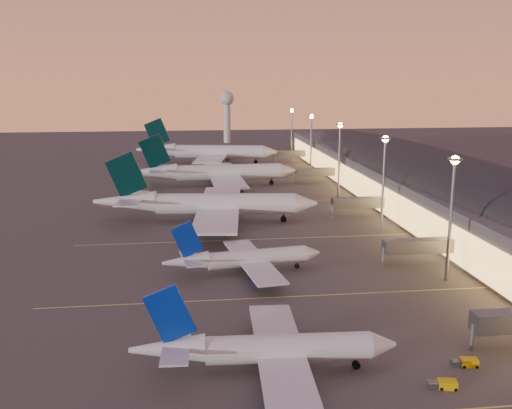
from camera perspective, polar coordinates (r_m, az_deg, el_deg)
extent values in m
plane|color=#484542|center=(114.63, 1.79, -8.33)|extent=(700.00, 700.00, 0.00)
cylinder|color=silver|center=(83.13, 3.27, -14.14)|extent=(23.58, 5.12, 3.99)
cone|color=silver|center=(85.85, 12.57, -13.53)|extent=(3.97, 4.16, 3.99)
cone|color=silver|center=(82.57, -8.86, -14.08)|extent=(10.75, 4.50, 3.99)
cube|color=silver|center=(83.31, 2.47, -14.60)|extent=(8.42, 33.85, 0.44)
cylinder|color=#08299A|center=(90.56, 2.39, -13.21)|extent=(5.43, 3.24, 2.99)
cylinder|color=#08299A|center=(77.64, 3.71, -17.93)|extent=(5.43, 3.24, 2.99)
cube|color=#08299A|center=(80.36, -8.61, -10.79)|extent=(7.32, 0.95, 8.65)
cube|color=silver|center=(82.21, -7.96, -13.71)|extent=(4.36, 12.25, 0.28)
cylinder|color=black|center=(86.15, 9.99, -15.38)|extent=(0.33, 0.33, 1.57)
cylinder|color=black|center=(86.25, 9.98, -15.52)|extent=(1.15, 0.75, 1.12)
cylinder|color=black|center=(86.66, 1.72, -15.01)|extent=(0.33, 0.33, 1.57)
cylinder|color=black|center=(86.76, 1.72, -15.14)|extent=(1.15, 0.75, 1.12)
cylinder|color=black|center=(81.78, 2.14, -16.81)|extent=(0.33, 0.33, 1.57)
cylinder|color=black|center=(81.89, 2.14, -16.95)|extent=(1.15, 0.75, 1.12)
cylinder|color=silver|center=(122.47, 0.15, -5.32)|extent=(21.66, 6.68, 3.64)
cone|color=silver|center=(126.20, 5.60, -4.84)|extent=(3.93, 4.09, 3.64)
cone|color=silver|center=(119.33, -7.08, -5.68)|extent=(10.07, 4.99, 3.64)
cube|color=silver|center=(122.41, -0.32, -5.65)|extent=(10.55, 31.19, 0.40)
cylinder|color=#08299A|center=(129.15, -0.81, -5.24)|extent=(5.17, 3.39, 2.73)
cylinder|color=#08299A|center=(116.85, 0.87, -7.19)|extent=(5.17, 3.39, 2.73)
cube|color=#08299A|center=(118.01, -6.91, -3.49)|extent=(6.67, 1.50, 7.89)
cube|color=silver|center=(119.32, -6.53, -5.39)|extent=(5.00, 11.40, 0.25)
cylinder|color=black|center=(125.84, 4.11, -6.08)|extent=(0.33, 0.33, 1.44)
cylinder|color=black|center=(125.91, 4.10, -6.17)|extent=(1.10, 0.78, 1.02)
cylinder|color=black|center=(125.18, -0.93, -6.15)|extent=(0.33, 0.33, 1.44)
cylinder|color=black|center=(125.25, -0.93, -6.24)|extent=(1.10, 0.78, 1.02)
cylinder|color=black|center=(120.53, -0.32, -6.90)|extent=(0.33, 0.33, 1.44)
cylinder|color=black|center=(120.60, -0.32, -6.99)|extent=(1.10, 0.78, 1.02)
cylinder|color=silver|center=(164.11, -3.05, 0.08)|extent=(40.25, 10.27, 6.02)
cone|color=silver|center=(164.85, 5.01, 0.10)|extent=(7.04, 6.68, 6.02)
cone|color=silver|center=(167.56, -12.99, 0.29)|extent=(18.53, 7.92, 6.02)
cube|color=silver|center=(164.42, -3.72, -0.29)|extent=(17.76, 59.13, 0.66)
cylinder|color=#595B60|center=(177.30, -3.10, 0.00)|extent=(9.43, 5.46, 4.52)
cylinder|color=#595B60|center=(152.42, -3.46, -2.10)|extent=(9.43, 5.46, 4.52)
cube|color=black|center=(165.93, -12.81, 2.92)|extent=(11.91, 2.18, 13.37)
cube|color=silver|center=(166.93, -12.27, 0.60)|extent=(8.64, 21.53, 0.42)
cylinder|color=black|center=(165.28, 2.77, -1.33)|extent=(0.53, 0.53, 2.41)
cylinder|color=black|center=(165.37, 2.77, -1.45)|extent=(1.79, 1.23, 1.69)
cylinder|color=black|center=(169.31, -4.07, -1.01)|extent=(0.53, 0.53, 2.41)
cylinder|color=black|center=(169.40, -4.07, -1.13)|extent=(1.79, 1.23, 1.69)
cylinder|color=black|center=(161.14, -4.23, -1.72)|extent=(0.53, 0.53, 2.41)
cylinder|color=black|center=(161.23, -4.23, -1.84)|extent=(1.79, 1.23, 1.69)
cylinder|color=silver|center=(219.69, -2.72, 3.27)|extent=(39.85, 7.20, 6.00)
cone|color=silver|center=(223.27, 3.18, 3.41)|extent=(6.58, 6.19, 6.00)
cone|color=silver|center=(218.46, -10.27, 3.23)|extent=(18.10, 6.54, 6.00)
cube|color=silver|center=(219.67, -3.22, 2.98)|extent=(13.27, 58.34, 0.66)
cylinder|color=#595B60|center=(232.66, -3.21, 3.02)|extent=(9.09, 4.77, 4.50)
cylinder|color=#595B60|center=(207.66, -2.51, 1.86)|extent=(9.09, 4.77, 4.50)
cube|color=black|center=(217.34, -10.11, 5.25)|extent=(11.86, 1.26, 13.32)
cube|color=silver|center=(218.27, -9.71, 3.48)|extent=(7.03, 21.07, 0.42)
cylinder|color=black|center=(222.76, 1.56, 2.31)|extent=(0.49, 0.49, 2.40)
cylinder|color=black|center=(222.82, 1.56, 2.22)|extent=(1.71, 1.10, 1.68)
cylinder|color=black|center=(224.22, -3.64, 2.36)|extent=(0.49, 0.49, 2.40)
cylinder|color=black|center=(224.28, -3.64, 2.27)|extent=(1.71, 1.10, 1.68)
cylinder|color=black|center=(215.99, -3.43, 1.97)|extent=(0.49, 0.49, 2.40)
cylinder|color=black|center=(216.05, -3.43, 1.87)|extent=(1.71, 1.10, 1.68)
cylinder|color=silver|center=(277.67, -3.72, 5.29)|extent=(43.03, 13.52, 6.43)
cone|color=silver|center=(276.04, 1.41, 5.27)|extent=(7.85, 7.50, 6.43)
cone|color=silver|center=(282.65, -9.98, 5.42)|extent=(20.03, 9.58, 6.43)
cube|color=silver|center=(278.05, -4.14, 5.06)|extent=(22.67, 63.39, 0.71)
cylinder|color=#595B60|center=(291.66, -3.55, 4.99)|extent=(10.29, 6.38, 4.83)
cylinder|color=#595B60|center=(264.73, -4.18, 4.21)|extent=(10.29, 6.38, 4.83)
cube|color=black|center=(281.55, -9.86, 7.10)|extent=(12.67, 3.09, 14.28)
cube|color=silver|center=(282.03, -9.53, 5.62)|extent=(10.54, 23.23, 0.45)
cylinder|color=black|center=(276.88, -0.02, 4.36)|extent=(0.59, 0.59, 2.57)
cylinder|color=black|center=(276.94, -0.02, 4.28)|extent=(1.97, 1.41, 1.80)
cylinder|color=black|center=(283.10, -4.30, 4.50)|extent=(0.59, 0.59, 2.57)
cylinder|color=black|center=(283.16, -4.30, 4.42)|extent=(1.97, 1.41, 1.80)
cylinder|color=black|center=(274.25, -4.52, 4.24)|extent=(0.59, 0.59, 2.57)
cylinder|color=black|center=(274.31, -4.52, 4.16)|extent=(1.97, 1.41, 1.80)
cube|color=#4B4B50|center=(197.97, 16.49, 1.90)|extent=(40.00, 255.00, 12.00)
ellipsoid|color=black|center=(197.00, 16.60, 3.62)|extent=(39.00, 253.00, 10.92)
cube|color=#EEAB54|center=(191.02, 10.90, 1.52)|extent=(0.40, 244.80, 8.00)
cylinder|color=gray|center=(95.19, 20.81, -12.29)|extent=(0.70, 0.70, 4.40)
cube|color=#595B60|center=(131.52, 15.95, -3.99)|extent=(16.00, 3.20, 3.00)
cylinder|color=gray|center=(129.32, 12.61, -5.15)|extent=(0.70, 0.70, 4.40)
cube|color=#595B60|center=(172.46, 10.20, 0.19)|extent=(16.00, 3.20, 3.00)
cylinder|color=gray|center=(170.79, 7.60, -0.63)|extent=(0.70, 0.70, 4.40)
cube|color=#595B60|center=(226.54, 5.97, 3.27)|extent=(16.00, 3.20, 3.00)
cylinder|color=gray|center=(225.26, 3.97, 2.66)|extent=(0.70, 0.70, 4.40)
cube|color=#595B60|center=(280.79, 3.41, 5.11)|extent=(16.00, 3.20, 3.00)
cylinder|color=gray|center=(279.77, 1.79, 4.62)|extent=(0.70, 0.70, 4.40)
cylinder|color=gray|center=(121.53, 18.86, -1.63)|extent=(0.70, 0.70, 25.00)
cube|color=gray|center=(119.21, 19.29, 4.30)|extent=(2.20, 2.20, 0.50)
sphere|color=#F2AA52|center=(119.23, 19.29, 4.21)|extent=(1.80, 1.80, 1.80)
cylinder|color=gray|center=(157.58, 12.60, 1.89)|extent=(0.70, 0.70, 25.00)
cube|color=gray|center=(155.79, 12.82, 6.48)|extent=(2.20, 2.20, 0.50)
sphere|color=#F2AA52|center=(155.81, 12.82, 6.41)|extent=(1.80, 1.80, 1.80)
cylinder|color=gray|center=(199.94, 8.31, 4.28)|extent=(0.70, 0.70, 25.00)
cube|color=gray|center=(198.53, 8.43, 7.91)|extent=(2.20, 2.20, 0.50)
sphere|color=#F2AA52|center=(198.55, 8.43, 7.85)|extent=(1.80, 1.80, 1.80)
cylinder|color=gray|center=(243.25, 5.52, 5.82)|extent=(0.70, 0.70, 25.00)
cube|color=gray|center=(242.09, 5.59, 8.80)|extent=(2.20, 2.20, 0.50)
sphere|color=#F2AA52|center=(242.11, 5.58, 8.76)|extent=(1.80, 1.80, 1.80)
cylinder|color=gray|center=(287.08, 3.57, 6.88)|extent=(0.70, 0.70, 25.00)
cube|color=gray|center=(286.10, 3.61, 9.41)|extent=(2.20, 2.20, 0.50)
sphere|color=#F2AA52|center=(286.11, 3.61, 9.37)|extent=(1.80, 1.80, 1.80)
cylinder|color=silver|center=(367.80, -2.91, 8.22)|extent=(4.40, 4.40, 26.00)
sphere|color=silver|center=(366.97, -2.94, 10.55)|extent=(9.00, 9.00, 9.00)
cube|color=#D8C659|center=(110.03, 2.20, -9.25)|extent=(90.00, 0.36, 0.00)
cube|color=#D8C659|center=(147.54, -0.29, -3.51)|extent=(90.00, 0.36, 0.00)
cube|color=#D8C659|center=(190.95, -1.89, 0.21)|extent=(90.00, 0.36, 0.00)
cube|color=#D8C659|center=(244.79, -3.06, 2.95)|extent=(90.00, 0.36, 0.00)
cube|color=#DBB107|center=(84.46, 18.60, -16.67)|extent=(2.73, 2.03, 1.13)
cube|color=#595B60|center=(84.13, 17.32, -16.81)|extent=(1.69, 1.61, 0.82)
cylinder|color=black|center=(85.49, 19.10, -16.59)|extent=(0.48, 0.28, 0.45)
cylinder|color=black|center=(84.19, 19.35, -17.09)|extent=(0.48, 0.28, 0.45)
cylinder|color=black|center=(85.07, 17.84, -16.65)|extent=(0.48, 0.28, 0.45)
cylinder|color=black|center=(83.77, 18.07, -17.15)|extent=(0.48, 0.28, 0.45)
cube|color=#DBB107|center=(91.14, 20.53, -14.56)|extent=(2.62, 1.85, 1.11)
cube|color=#595B60|center=(90.65, 19.41, -14.73)|extent=(1.59, 1.50, 0.81)
cylinder|color=black|center=(92.22, 20.91, -14.49)|extent=(0.47, 0.24, 0.44)
cylinder|color=black|center=(90.96, 21.23, -14.91)|extent=(0.47, 0.24, 0.44)
cylinder|color=black|center=(91.64, 19.81, -14.58)|extent=(0.47, 0.24, 0.44)
cylinder|color=black|center=(90.37, 20.11, -15.00)|extent=(0.47, 0.24, 0.44)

